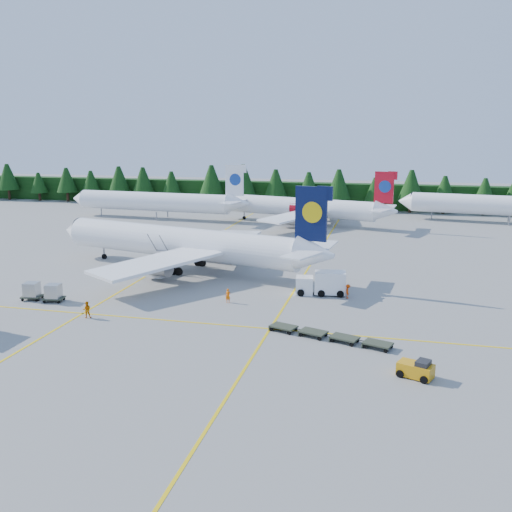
% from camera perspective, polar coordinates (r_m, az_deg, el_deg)
% --- Properties ---
extents(ground, '(320.00, 320.00, 0.00)m').
position_cam_1_polar(ground, '(62.23, -2.84, -5.02)').
color(ground, gray).
rests_on(ground, ground).
extents(taxi_stripe_a, '(0.25, 120.00, 0.01)m').
position_cam_1_polar(taxi_stripe_a, '(84.94, -8.13, -0.33)').
color(taxi_stripe_a, yellow).
rests_on(taxi_stripe_a, ground).
extents(taxi_stripe_b, '(0.25, 120.00, 0.01)m').
position_cam_1_polar(taxi_stripe_b, '(79.89, 5.34, -1.08)').
color(taxi_stripe_b, yellow).
rests_on(taxi_stripe_b, ground).
extents(taxi_stripe_cross, '(80.00, 0.25, 0.01)m').
position_cam_1_polar(taxi_stripe_cross, '(56.80, -4.55, -6.78)').
color(taxi_stripe_cross, yellow).
rests_on(taxi_stripe_cross, ground).
extents(treeline_hedge, '(220.00, 4.00, 6.00)m').
position_cam_1_polar(treeline_hedge, '(140.79, 6.60, 6.05)').
color(treeline_hedge, black).
rests_on(treeline_hedge, ground).
extents(airliner_navy, '(41.28, 33.54, 12.24)m').
position_cam_1_polar(airliner_navy, '(78.56, -8.17, 1.36)').
color(airliner_navy, white).
rests_on(airliner_navy, ground).
extents(airliner_red, '(37.49, 30.48, 11.09)m').
position_cam_1_polar(airliner_red, '(116.12, 3.86, 4.90)').
color(airliner_red, white).
rests_on(airliner_red, ground).
extents(airliner_far_left, '(40.35, 6.70, 11.73)m').
position_cam_1_polar(airliner_far_left, '(124.98, -10.70, 5.41)').
color(airliner_far_left, white).
rests_on(airliner_far_left, ground).
extents(airliner_far_right, '(40.55, 9.06, 11.82)m').
position_cam_1_polar(airliner_far_right, '(126.28, 22.64, 4.75)').
color(airliner_far_right, white).
rests_on(airliner_far_right, ground).
extents(airstairs, '(4.99, 6.78, 4.10)m').
position_cam_1_polar(airstairs, '(76.37, -10.22, -1.18)').
color(airstairs, white).
rests_on(airstairs, ground).
extents(service_truck, '(5.91, 2.79, 2.75)m').
position_cam_1_polar(service_truck, '(66.50, 6.51, -2.70)').
color(service_truck, silver).
rests_on(service_truck, ground).
extents(baggage_tug, '(2.98, 2.30, 1.42)m').
position_cam_1_polar(baggage_tug, '(46.50, 15.75, -10.83)').
color(baggage_tug, orange).
rests_on(baggage_tug, ground).
extents(dolly_train, '(11.67, 4.64, 0.14)m').
position_cam_1_polar(dolly_train, '(52.93, 7.29, -7.80)').
color(dolly_train, '#363D2C').
rests_on(dolly_train, ground).
extents(uld_pair, '(5.17, 2.03, 1.66)m').
position_cam_1_polar(uld_pair, '(68.09, -20.57, -3.29)').
color(uld_pair, '#363D2C').
rests_on(uld_pair, ground).
extents(crew_a, '(0.58, 0.38, 1.57)m').
position_cam_1_polar(crew_a, '(63.21, -2.82, -3.99)').
color(crew_a, '#FF6605').
rests_on(crew_a, ground).
extents(crew_b, '(1.04, 0.95, 1.73)m').
position_cam_1_polar(crew_b, '(60.67, -16.56, -5.15)').
color(crew_b, orange).
rests_on(crew_b, ground).
extents(crew_c, '(0.55, 0.74, 1.63)m').
position_cam_1_polar(crew_c, '(65.55, 9.18, -3.50)').
color(crew_c, '#D63904').
rests_on(crew_c, ground).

